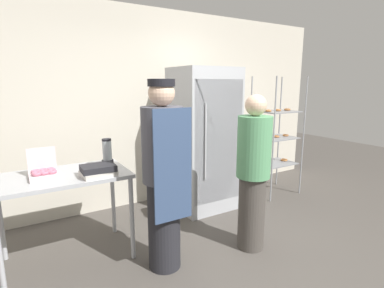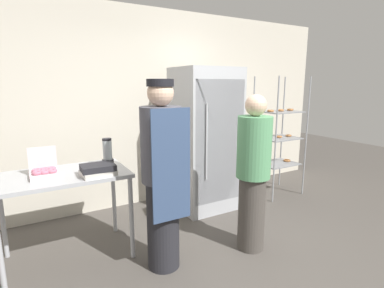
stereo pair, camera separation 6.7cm
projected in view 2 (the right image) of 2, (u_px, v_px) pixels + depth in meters
ground_plane at (238, 275)px, 2.72m from camera, size 14.00×14.00×0.00m
back_wall at (146, 108)px, 4.28m from camera, size 6.40×0.12×2.73m
refrigerator at (205, 140)px, 4.09m from camera, size 0.79×0.74×1.92m
baking_rack at (279, 137)px, 4.60m from camera, size 0.66×0.51×1.82m
prep_counter at (64, 183)px, 2.86m from camera, size 1.18×0.71×0.87m
donut_box at (44, 172)px, 2.72m from camera, size 0.25×0.22×0.27m
blender_pitcher at (108, 154)px, 3.05m from camera, size 0.12×0.12×0.30m
binder_stack at (98, 170)px, 2.78m from camera, size 0.32×0.25×0.10m
person_baker at (162, 174)px, 2.69m from camera, size 0.37×0.39×1.75m
person_customer at (253, 173)px, 3.03m from camera, size 0.34×0.34×1.61m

